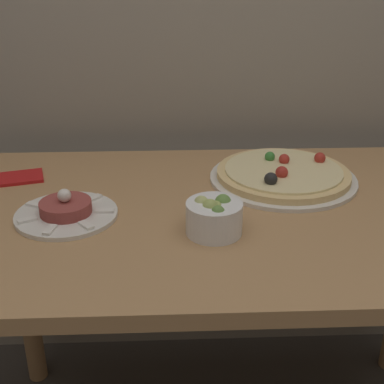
% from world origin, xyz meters
% --- Properties ---
extents(dining_table, '(1.32, 0.76, 0.78)m').
position_xyz_m(dining_table, '(0.00, 0.38, 0.67)').
color(dining_table, '#AD7F51').
rests_on(dining_table, ground_plane).
extents(pizza_plate, '(0.37, 0.37, 0.06)m').
position_xyz_m(pizza_plate, '(0.14, 0.53, 0.80)').
color(pizza_plate, silver).
rests_on(pizza_plate, dining_table).
extents(tartare_plate, '(0.22, 0.22, 0.07)m').
position_xyz_m(tartare_plate, '(-0.37, 0.35, 0.79)').
color(tartare_plate, silver).
rests_on(tartare_plate, dining_table).
extents(small_bowl, '(0.12, 0.12, 0.08)m').
position_xyz_m(small_bowl, '(-0.05, 0.27, 0.82)').
color(small_bowl, white).
rests_on(small_bowl, dining_table).
extents(napkin, '(0.16, 0.12, 0.01)m').
position_xyz_m(napkin, '(-0.54, 0.57, 0.79)').
color(napkin, red).
rests_on(napkin, dining_table).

